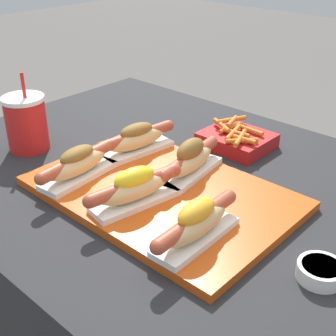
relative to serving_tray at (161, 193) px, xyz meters
name	(u,v)px	position (x,y,z in m)	size (l,w,h in m)	color
patio_table	(169,300)	(-0.06, 0.08, -0.39)	(1.16, 0.86, 0.76)	#232326
serving_tray	(161,193)	(0.00, 0.00, 0.00)	(0.52, 0.34, 0.02)	#CC4C14
hot_dog_0	(78,164)	(-0.16, -0.08, 0.04)	(0.08, 0.22, 0.07)	white
hot_dog_1	(135,188)	(0.00, -0.07, 0.04)	(0.09, 0.22, 0.08)	white
hot_dog_2	(196,223)	(0.16, -0.08, 0.04)	(0.06, 0.22, 0.08)	white
hot_dog_3	(137,139)	(-0.16, 0.08, 0.04)	(0.08, 0.22, 0.07)	white
hot_dog_4	(189,160)	(0.00, 0.08, 0.04)	(0.08, 0.22, 0.08)	white
sauce_bowl	(321,271)	(0.35, -0.01, 0.01)	(0.07, 0.07, 0.03)	white
drink_cup	(26,123)	(-0.39, -0.05, 0.06)	(0.10, 0.10, 0.19)	red
fries_basket	(237,139)	(-0.02, 0.30, 0.01)	(0.16, 0.15, 0.06)	#B21919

